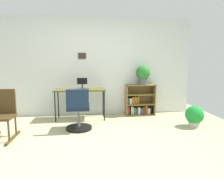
{
  "coord_description": "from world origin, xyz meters",
  "views": [
    {
      "loc": [
        -0.0,
        -2.99,
        1.36
      ],
      "look_at": [
        0.44,
        1.15,
        0.78
      ],
      "focal_mm": 31.95,
      "sensor_mm": 36.0,
      "label": 1
    }
  ],
  "objects_px": {
    "potted_plant_floor": "(194,116)",
    "keyboard": "(81,89)",
    "potted_plant_on_shelf": "(143,74)",
    "office_chair": "(79,112)",
    "monitor": "(82,84)",
    "desk": "(80,91)",
    "bookshelf_low": "(139,101)",
    "rocking_chair": "(3,114)"
  },
  "relations": [
    {
      "from": "desk",
      "to": "potted_plant_floor",
      "type": "xyz_separation_m",
      "value": [
        2.4,
        -0.85,
        -0.42
      ]
    },
    {
      "from": "desk",
      "to": "monitor",
      "type": "relative_size",
      "value": 4.6
    },
    {
      "from": "keyboard",
      "to": "rocking_chair",
      "type": "distance_m",
      "value": 1.67
    },
    {
      "from": "bookshelf_low",
      "to": "keyboard",
      "type": "bearing_deg",
      "value": -165.47
    },
    {
      "from": "potted_plant_on_shelf",
      "to": "potted_plant_floor",
      "type": "bearing_deg",
      "value": -50.96
    },
    {
      "from": "bookshelf_low",
      "to": "potted_plant_on_shelf",
      "type": "xyz_separation_m",
      "value": [
        0.08,
        -0.05,
        0.71
      ]
    },
    {
      "from": "monitor",
      "to": "keyboard",
      "type": "bearing_deg",
      "value": -94.11
    },
    {
      "from": "monitor",
      "to": "potted_plant_on_shelf",
      "type": "height_order",
      "value": "potted_plant_on_shelf"
    },
    {
      "from": "keyboard",
      "to": "office_chair",
      "type": "bearing_deg",
      "value": -92.91
    },
    {
      "from": "desk",
      "to": "monitor",
      "type": "height_order",
      "value": "monitor"
    },
    {
      "from": "office_chair",
      "to": "desk",
      "type": "bearing_deg",
      "value": 89.99
    },
    {
      "from": "monitor",
      "to": "potted_plant_floor",
      "type": "height_order",
      "value": "monitor"
    },
    {
      "from": "monitor",
      "to": "potted_plant_floor",
      "type": "distance_m",
      "value": 2.59
    },
    {
      "from": "desk",
      "to": "bookshelf_low",
      "type": "distance_m",
      "value": 1.53
    },
    {
      "from": "bookshelf_low",
      "to": "desk",
      "type": "bearing_deg",
      "value": -170.85
    },
    {
      "from": "monitor",
      "to": "keyboard",
      "type": "distance_m",
      "value": 0.22
    },
    {
      "from": "monitor",
      "to": "bookshelf_low",
      "type": "distance_m",
      "value": 1.53
    },
    {
      "from": "office_chair",
      "to": "potted_plant_on_shelf",
      "type": "distance_m",
      "value": 1.98
    },
    {
      "from": "keyboard",
      "to": "potted_plant_floor",
      "type": "relative_size",
      "value": 0.77
    },
    {
      "from": "bookshelf_low",
      "to": "office_chair",
      "type": "bearing_deg",
      "value": -144.73
    },
    {
      "from": "bookshelf_low",
      "to": "monitor",
      "type": "bearing_deg",
      "value": -172.39
    },
    {
      "from": "bookshelf_low",
      "to": "potted_plant_floor",
      "type": "height_order",
      "value": "bookshelf_low"
    },
    {
      "from": "desk",
      "to": "monitor",
      "type": "xyz_separation_m",
      "value": [
        0.05,
        0.05,
        0.18
      ]
    },
    {
      "from": "keyboard",
      "to": "bookshelf_low",
      "type": "height_order",
      "value": "bookshelf_low"
    },
    {
      "from": "bookshelf_low",
      "to": "potted_plant_floor",
      "type": "bearing_deg",
      "value": -49.77
    },
    {
      "from": "rocking_chair",
      "to": "bookshelf_low",
      "type": "distance_m",
      "value": 3.09
    },
    {
      "from": "monitor",
      "to": "potted_plant_on_shelf",
      "type": "distance_m",
      "value": 1.53
    },
    {
      "from": "potted_plant_floor",
      "to": "office_chair",
      "type": "bearing_deg",
      "value": 179.01
    },
    {
      "from": "keyboard",
      "to": "potted_plant_floor",
      "type": "height_order",
      "value": "keyboard"
    },
    {
      "from": "potted_plant_on_shelf",
      "to": "potted_plant_floor",
      "type": "distance_m",
      "value": 1.57
    },
    {
      "from": "monitor",
      "to": "potted_plant_on_shelf",
      "type": "bearing_deg",
      "value": 5.38
    },
    {
      "from": "monitor",
      "to": "desk",
      "type": "bearing_deg",
      "value": -135.2
    },
    {
      "from": "bookshelf_low",
      "to": "potted_plant_on_shelf",
      "type": "relative_size",
      "value": 1.64
    },
    {
      "from": "keyboard",
      "to": "potted_plant_on_shelf",
      "type": "height_order",
      "value": "potted_plant_on_shelf"
    },
    {
      "from": "potted_plant_floor",
      "to": "rocking_chair",
      "type": "bearing_deg",
      "value": -176.51
    },
    {
      "from": "desk",
      "to": "office_chair",
      "type": "height_order",
      "value": "office_chair"
    },
    {
      "from": "rocking_chair",
      "to": "potted_plant_on_shelf",
      "type": "xyz_separation_m",
      "value": [
        2.88,
        1.27,
        0.61
      ]
    },
    {
      "from": "office_chair",
      "to": "potted_plant_on_shelf",
      "type": "xyz_separation_m",
      "value": [
        1.56,
        1.0,
        0.69
      ]
    },
    {
      "from": "potted_plant_on_shelf",
      "to": "office_chair",
      "type": "bearing_deg",
      "value": -147.37
    },
    {
      "from": "rocking_chair",
      "to": "bookshelf_low",
      "type": "height_order",
      "value": "rocking_chair"
    },
    {
      "from": "desk",
      "to": "rocking_chair",
      "type": "height_order",
      "value": "rocking_chair"
    },
    {
      "from": "potted_plant_floor",
      "to": "keyboard",
      "type": "bearing_deg",
      "value": 163.22
    }
  ]
}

